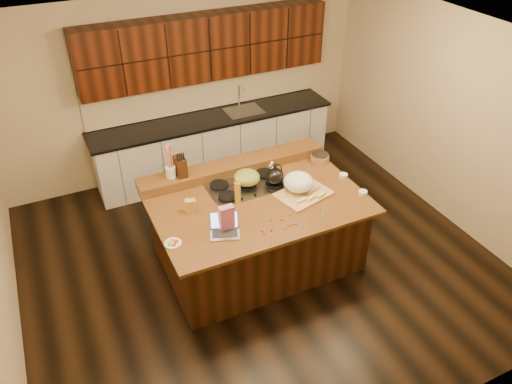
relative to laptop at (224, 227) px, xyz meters
name	(u,v)px	position (x,y,z in m)	size (l,w,h in m)	color
room	(258,168)	(0.56, 0.37, 0.37)	(5.52, 5.02, 2.72)	black
island	(258,231)	(0.56, 0.37, -0.51)	(2.40, 1.60, 0.92)	black
back_ledge	(234,166)	(0.56, 1.07, 0.00)	(2.40, 0.30, 0.12)	black
cooktop	(247,186)	(0.56, 0.67, -0.04)	(0.92, 0.52, 0.05)	gray
back_counter	(212,113)	(0.86, 2.59, 0.01)	(3.70, 0.66, 2.40)	silver
kettle	(275,176)	(0.86, 0.54, 0.09)	(0.22, 0.22, 0.20)	black
green_bowl	(247,178)	(0.56, 0.67, 0.07)	(0.31, 0.31, 0.17)	olive
laptop	(224,227)	(0.00, 0.00, 0.00)	(0.37, 0.33, 0.21)	#B7B7BC
oil_bottle	(238,193)	(0.34, 0.42, 0.08)	(0.07, 0.07, 0.27)	gold
vinegar_bottle	(272,175)	(0.85, 0.61, 0.07)	(0.06, 0.06, 0.25)	silver
wooden_tray	(300,185)	(1.06, 0.30, 0.05)	(0.69, 0.57, 0.24)	tan
ramekin_a	(363,193)	(1.71, -0.05, -0.03)	(0.10, 0.10, 0.04)	white
ramekin_b	(343,176)	(1.71, 0.35, -0.03)	(0.10, 0.10, 0.04)	white
ramekin_c	(318,162)	(1.60, 0.76, -0.03)	(0.10, 0.10, 0.04)	white
strainer_bowl	(320,158)	(1.64, 0.80, -0.01)	(0.24, 0.24, 0.09)	#996B3F
kitchen_timer	(323,211)	(1.10, -0.17, -0.02)	(0.08, 0.08, 0.07)	silver
pink_bag	(227,218)	(0.04, 0.03, 0.09)	(0.15, 0.08, 0.29)	#BF5A95
candy_plate	(173,243)	(-0.55, 0.05, -0.05)	(0.18, 0.18, 0.01)	white
package_box	(191,206)	(-0.20, 0.48, 0.02)	(0.11, 0.08, 0.16)	#B99041
utensil_crock	(171,172)	(-0.23, 1.07, 0.13)	(0.12, 0.12, 0.14)	white
knife_block	(180,167)	(-0.11, 1.07, 0.18)	(0.12, 0.19, 0.23)	black
gumdrop_0	(264,234)	(0.35, -0.22, -0.05)	(0.02, 0.02, 0.02)	red
gumdrop_1	(285,228)	(0.60, -0.23, -0.05)	(0.02, 0.02, 0.02)	#198C26
gumdrop_2	(289,225)	(0.65, -0.20, -0.05)	(0.02, 0.02, 0.02)	red
gumdrop_3	(270,221)	(0.51, -0.04, -0.05)	(0.02, 0.02, 0.02)	#198C26
gumdrop_4	(292,225)	(0.69, -0.21, -0.05)	(0.02, 0.02, 0.02)	red
gumdrop_5	(290,215)	(0.76, -0.04, -0.05)	(0.02, 0.02, 0.02)	#198C26
gumdrop_6	(282,220)	(0.63, -0.09, -0.05)	(0.02, 0.02, 0.02)	red
gumdrop_7	(296,224)	(0.73, -0.21, -0.05)	(0.02, 0.02, 0.02)	#198C26
gumdrop_8	(262,231)	(0.35, -0.17, -0.05)	(0.02, 0.02, 0.02)	red
gumdrop_9	(285,229)	(0.59, -0.24, -0.05)	(0.02, 0.02, 0.02)	#198C26
gumdrop_10	(271,230)	(0.45, -0.20, -0.05)	(0.02, 0.02, 0.02)	red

